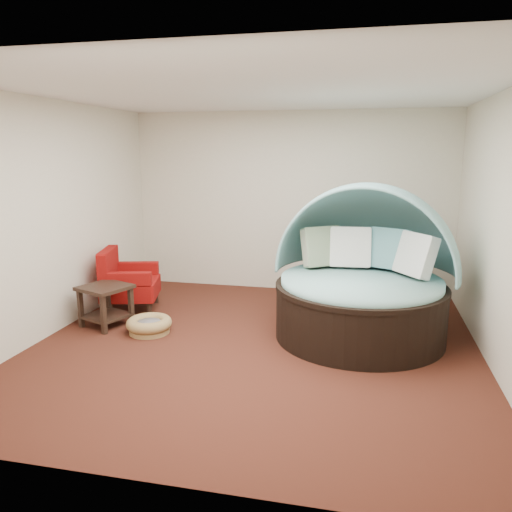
% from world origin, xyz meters
% --- Properties ---
extents(floor, '(5.00, 5.00, 0.00)m').
position_xyz_m(floor, '(0.00, 0.00, 0.00)').
color(floor, '#471E14').
rests_on(floor, ground).
extents(wall_back, '(5.00, 0.00, 5.00)m').
position_xyz_m(wall_back, '(0.00, 2.50, 1.40)').
color(wall_back, beige).
rests_on(wall_back, floor).
extents(wall_front, '(5.00, 0.00, 5.00)m').
position_xyz_m(wall_front, '(0.00, -2.50, 1.40)').
color(wall_front, beige).
rests_on(wall_front, floor).
extents(wall_left, '(0.00, 5.00, 5.00)m').
position_xyz_m(wall_left, '(-2.50, 0.00, 1.40)').
color(wall_left, beige).
rests_on(wall_left, floor).
extents(wall_right, '(0.00, 5.00, 5.00)m').
position_xyz_m(wall_right, '(2.50, 0.00, 1.40)').
color(wall_right, beige).
rests_on(wall_right, floor).
extents(ceiling, '(5.00, 5.00, 0.00)m').
position_xyz_m(ceiling, '(0.00, 0.00, 2.80)').
color(ceiling, white).
rests_on(ceiling, wall_back).
extents(canopy_daybed, '(2.37, 2.31, 1.84)m').
position_xyz_m(canopy_daybed, '(1.18, 0.67, 0.85)').
color(canopy_daybed, black).
rests_on(canopy_daybed, floor).
extents(pet_basket, '(0.60, 0.60, 0.19)m').
position_xyz_m(pet_basket, '(-1.36, 0.14, 0.10)').
color(pet_basket, olive).
rests_on(pet_basket, floor).
extents(red_armchair, '(0.91, 0.91, 0.87)m').
position_xyz_m(red_armchair, '(-2.05, 0.95, 0.40)').
color(red_armchair, black).
rests_on(red_armchair, floor).
extents(side_table, '(0.71, 0.71, 0.53)m').
position_xyz_m(side_table, '(-2.00, 0.26, 0.34)').
color(side_table, black).
rests_on(side_table, floor).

